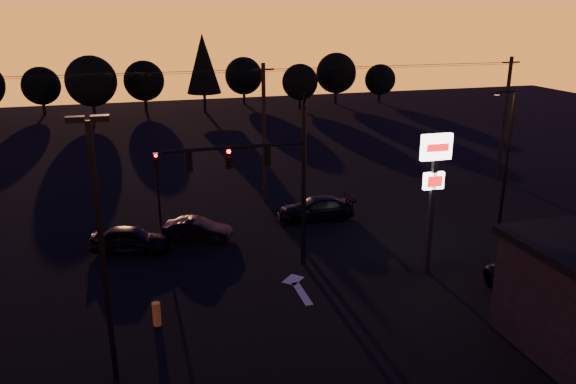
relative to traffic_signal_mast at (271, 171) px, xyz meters
name	(u,v)px	position (x,y,z in m)	size (l,w,h in m)	color
ground	(298,306)	(0.10, -3.99, -4.94)	(120.00, 120.00, 0.00)	black
lane_arrow	(298,287)	(0.60, -2.33, -4.93)	(1.20, 3.10, 0.01)	beige
traffic_signal_mast	(271,171)	(0.00, 0.00, 0.00)	(6.79, 0.52, 8.58)	black
secondary_signal	(157,178)	(-4.90, 7.49, -2.07)	(0.30, 0.31, 4.35)	black
parking_lot_light	(101,237)	(-7.40, -6.99, 0.33)	(1.25, 0.30, 9.14)	black
pylon_sign	(434,174)	(7.10, -2.49, -0.02)	(1.50, 0.28, 6.80)	black
streetlight	(506,154)	(14.01, 1.51, -0.52)	(1.55, 0.35, 8.00)	black
utility_pole_1	(264,133)	(2.10, 10.01, -0.34)	(1.40, 0.26, 9.00)	black
utility_pole_2	(504,119)	(20.10, 10.01, -0.34)	(1.40, 0.26, 9.00)	black
power_wires	(263,70)	(2.10, 10.01, 3.63)	(36.00, 1.22, 0.07)	black
bollard	(157,314)	(-5.81, -3.89, -4.44)	(0.33, 0.33, 1.00)	orange
tree_1	(41,86)	(-15.90, 49.01, -1.50)	(4.54, 4.54, 5.71)	black
tree_2	(91,81)	(-9.90, 44.01, -0.57)	(5.77, 5.78, 7.26)	black
tree_3	(144,81)	(-3.90, 48.01, -1.19)	(4.95, 4.95, 6.22)	black
tree_4	(203,64)	(3.10, 45.01, 0.99)	(4.18, 4.18, 9.50)	black
tree_5	(244,76)	(9.10, 50.01, -1.19)	(4.95, 4.95, 6.22)	black
tree_6	(300,82)	(15.10, 44.01, -1.50)	(4.54, 4.54, 5.71)	black
tree_7	(336,73)	(21.10, 47.01, -0.88)	(5.36, 5.36, 6.74)	black
tree_8	(380,80)	(27.10, 46.01, -1.82)	(4.12, 4.12, 5.19)	black
car_left	(130,239)	(-6.66, 3.90, -4.24)	(1.64, 4.07, 1.39)	black
car_mid	(198,230)	(-3.09, 4.45, -4.32)	(1.31, 3.75, 1.23)	black
car_right	(316,209)	(4.20, 5.75, -4.26)	(1.90, 4.68, 1.36)	black
suv_parked	(534,288)	(10.07, -6.43, -4.29)	(2.15, 4.66, 1.29)	black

